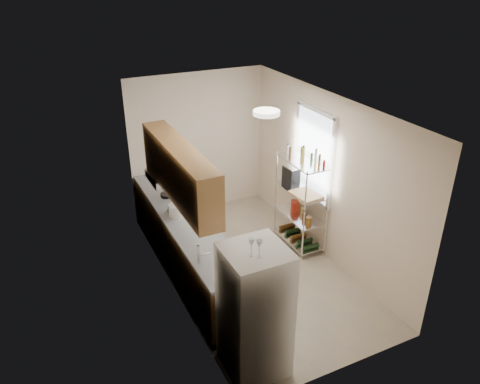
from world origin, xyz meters
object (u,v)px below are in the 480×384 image
(rice_cooker, at_px, (177,210))
(cutting_board, at_px, (306,195))
(espresso_machine, at_px, (291,175))
(frying_pan_large, at_px, (175,210))
(refrigerator, at_px, (255,312))

(rice_cooker, xyz_separation_m, cutting_board, (1.95, -0.45, 0.03))
(espresso_machine, bearing_deg, frying_pan_large, 172.07)
(refrigerator, height_order, frying_pan_large, refrigerator)
(rice_cooker, distance_m, frying_pan_large, 0.16)
(cutting_board, xyz_separation_m, espresso_machine, (0.01, 0.47, 0.14))
(refrigerator, distance_m, cutting_board, 2.58)
(cutting_board, distance_m, espresso_machine, 0.49)
(frying_pan_large, relative_size, cutting_board, 0.51)
(frying_pan_large, bearing_deg, refrigerator, -86.37)
(cutting_board, bearing_deg, frying_pan_large, 163.16)
(rice_cooker, distance_m, espresso_machine, 1.97)
(refrigerator, relative_size, cutting_board, 3.50)
(refrigerator, xyz_separation_m, cutting_board, (1.83, 1.81, 0.22))
(rice_cooker, relative_size, espresso_machine, 0.75)
(refrigerator, relative_size, rice_cooker, 6.88)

